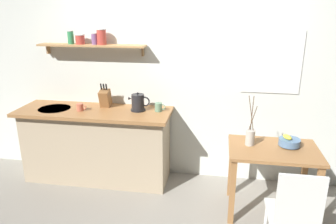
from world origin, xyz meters
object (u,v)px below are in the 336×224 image
Objects in this scene: electric_kettle at (138,103)px; dining_table at (273,161)px; coffee_mug_spare at (159,107)px; dining_chair_near at (294,214)px; twig_vase at (250,137)px; coffee_mug_by_sink at (80,107)px; fruit_bowl at (289,142)px; knife_block at (105,98)px.

dining_table is at bearing -15.90° from electric_kettle.
coffee_mug_spare is (0.24, 0.02, -0.05)m from electric_kettle.
dining_chair_near is 0.92m from twig_vase.
coffee_mug_by_sink is (-2.17, 0.31, 0.36)m from dining_table.
dining_table is 1.61m from electric_kettle.
twig_vase reaches higher than coffee_mug_spare.
dining_chair_near is at bearing -36.77° from electric_kettle.
coffee_mug_by_sink is (-2.32, 0.23, 0.18)m from fruit_bowl.
knife_block reaches higher than dining_table.
fruit_bowl reaches higher than dining_table.
twig_vase is at bearing -176.02° from fruit_bowl.
electric_kettle reaches higher than coffee_mug_spare.
coffee_mug_spare is at bearing 3.67° from electric_kettle.
dining_table is 0.26m from fruit_bowl.
coffee_mug_by_sink is at bearing -172.04° from coffee_mug_spare.
fruit_bowl is 0.41× the size of twig_vase.
electric_kettle is 2.00× the size of coffee_mug_spare.
twig_vase is 1.33m from electric_kettle.
coffee_mug_spare reaches higher than dining_table.
twig_vase is (-0.23, 0.05, 0.23)m from dining_table.
twig_vase is at bearing 111.15° from dining_chair_near.
fruit_bowl is 1.83× the size of coffee_mug_by_sink.
fruit_bowl is 2.14m from knife_block.
dining_table is 1.71× the size of twig_vase.
twig_vase reaches higher than coffee_mug_by_sink.
twig_vase is at bearing 167.29° from dining_table.
dining_chair_near is (0.08, -0.75, -0.09)m from dining_table.
dining_table is 0.98× the size of dining_chair_near.
knife_block is at bearing 168.50° from fruit_bowl.
knife_block is 0.68m from coffee_mug_spare.
fruit_bowl is at bearing -11.84° from electric_kettle.
coffee_mug_spare is (-1.26, 0.44, 0.37)m from dining_table.
coffee_mug_by_sink is (-0.67, -0.11, -0.05)m from electric_kettle.
knife_block is at bearing 147.98° from dining_chair_near.
dining_chair_near is 2.52m from coffee_mug_by_sink.
dining_chair_near reaches higher than dining_table.
fruit_bowl is 0.72× the size of knife_block.
dining_chair_near is at bearing -68.85° from twig_vase.
twig_vase reaches higher than knife_block.
dining_table is 0.33m from twig_vase.
dining_chair_near is 7.77× the size of coffee_mug_by_sink.
dining_table is at bearing -12.71° from twig_vase.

